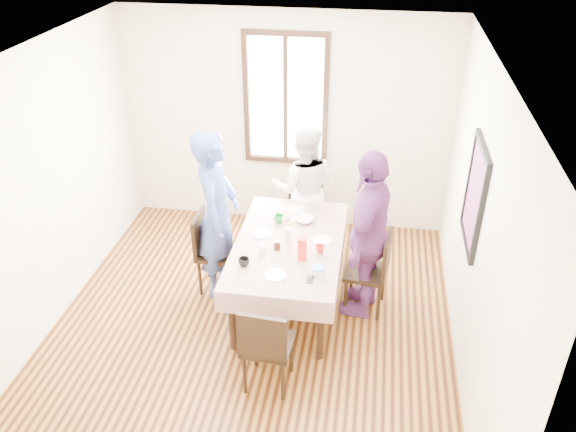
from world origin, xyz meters
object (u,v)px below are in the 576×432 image
object	(u,v)px
chair_left	(218,252)
person_right	(367,234)
chair_right	(366,271)
dining_table	(289,274)
person_far	(304,189)
chair_far	(304,212)
person_left	(217,215)
chair_near	(268,344)

from	to	relation	value
chair_left	person_right	xyz separation A→B (m)	(1.57, -0.10, 0.45)
chair_right	chair_left	bearing A→B (deg)	93.43
dining_table	person_right	world-z (taller)	person_right
chair_right	person_far	size ratio (longest dim) A/B	0.58
person_far	person_right	xyz separation A→B (m)	(0.77, -1.07, 0.12)
chair_far	chair_left	bearing A→B (deg)	49.64
chair_left	person_left	xyz separation A→B (m)	(0.02, 0.00, 0.47)
dining_table	person_far	world-z (taller)	person_far
dining_table	person_left	xyz separation A→B (m)	(-0.77, 0.16, 0.55)
chair_right	chair_far	world-z (taller)	same
person_left	chair_right	bearing A→B (deg)	-96.38
dining_table	chair_near	xyz separation A→B (m)	(0.00, -1.15, 0.08)
person_left	dining_table	bearing A→B (deg)	-104.00
chair_left	person_left	bearing A→B (deg)	89.61
dining_table	person_far	size ratio (longest dim) A/B	1.06
chair_near	person_far	distance (m)	2.30
chair_left	person_far	size ratio (longest dim) A/B	0.58
dining_table	chair_right	size ratio (longest dim) A/B	1.83
chair_near	person_left	distance (m)	1.59
dining_table	person_right	size ratio (longest dim) A/B	0.92
dining_table	chair_far	size ratio (longest dim) A/B	1.83
person_left	person_right	xyz separation A→B (m)	(1.55, -0.10, -0.02)
person_far	chair_left	bearing A→B (deg)	44.89
chair_left	person_left	distance (m)	0.47
chair_left	person_right	distance (m)	1.64
chair_left	chair_far	xyz separation A→B (m)	(0.80, 0.99, 0.00)
chair_left	chair_near	bearing A→B (deg)	31.00
dining_table	chair_right	distance (m)	0.80
person_far	chair_near	bearing A→B (deg)	84.24
chair_far	person_right	size ratio (longest dim) A/B	0.50
person_right	chair_far	bearing A→B (deg)	-130.85
person_far	chair_far	bearing A→B (deg)	-95.76
dining_table	chair_near	bearing A→B (deg)	-90.00
chair_near	person_left	size ratio (longest dim) A/B	0.49
chair_right	person_left	size ratio (longest dim) A/B	0.49
chair_near	person_far	size ratio (longest dim) A/B	0.58
chair_far	chair_near	distance (m)	2.29
dining_table	chair_left	xyz separation A→B (m)	(-0.80, 0.16, 0.08)
person_left	person_far	xyz separation A→B (m)	(0.77, 0.97, -0.14)
dining_table	person_right	bearing A→B (deg)	3.85
chair_left	chair_near	distance (m)	1.53
chair_right	person_left	bearing A→B (deg)	93.38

